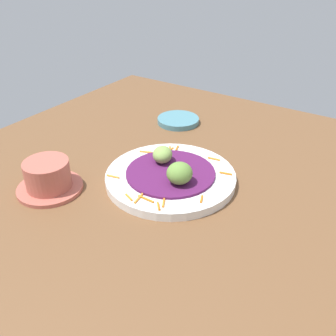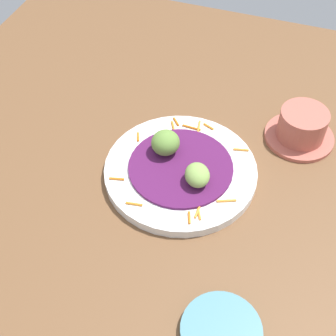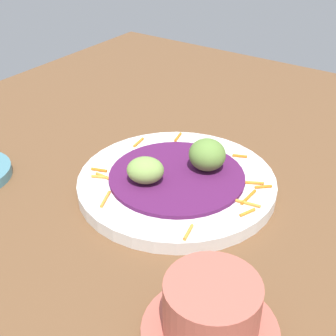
% 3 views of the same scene
% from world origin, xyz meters
% --- Properties ---
extents(table_surface, '(1.10, 1.10, 0.02)m').
position_xyz_m(table_surface, '(0.00, 0.00, 0.01)').
color(table_surface, brown).
rests_on(table_surface, ground).
extents(main_plate, '(0.27, 0.27, 0.02)m').
position_xyz_m(main_plate, '(0.02, 0.02, 0.03)').
color(main_plate, white).
rests_on(main_plate, table_surface).
extents(cabbage_bed, '(0.19, 0.19, 0.01)m').
position_xyz_m(cabbage_bed, '(0.02, 0.02, 0.04)').
color(cabbage_bed, '#51194C').
rests_on(cabbage_bed, main_plate).
extents(carrot_garnish, '(0.24, 0.22, 0.00)m').
position_xyz_m(carrot_garnish, '(-0.00, 0.03, 0.04)').
color(carrot_garnish, orange).
rests_on(carrot_garnish, main_plate).
extents(guac_scoop_left, '(0.06, 0.06, 0.03)m').
position_xyz_m(guac_scoop_left, '(0.04, 0.06, 0.06)').
color(guac_scoop_left, '#84A851').
rests_on(guac_scoop_left, cabbage_bed).
extents(guac_scoop_center, '(0.07, 0.07, 0.04)m').
position_xyz_m(guac_scoop_center, '(-0.01, -0.01, 0.07)').
color(guac_scoop_center, olive).
rests_on(guac_scoop_center, cabbage_bed).
extents(terracotta_bowl, '(0.13, 0.13, 0.07)m').
position_xyz_m(terracotta_bowl, '(-0.15, 0.21, 0.05)').
color(terracotta_bowl, '#B75B4C').
rests_on(terracotta_bowl, table_surface).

